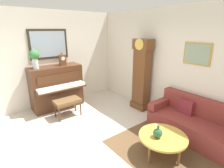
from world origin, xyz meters
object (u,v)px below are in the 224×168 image
coffee_table (163,137)px  mantel_clock (62,59)px  grandfather_clock (141,77)px  flower_vase (35,57)px  green_jug (158,133)px  piano (57,87)px  couch (195,124)px  piano_bench (67,102)px

coffee_table → mantel_clock: size_ratio=2.32×
grandfather_clock → flower_vase: grandfather_clock is taller
mantel_clock → green_jug: (3.22, 0.37, -0.94)m
piano → couch: bearing=27.9°
piano → piano_bench: (0.75, -0.02, -0.23)m
piano_bench → coffee_table: 2.61m
coffee_table → flower_vase: flower_vase is taller
coffee_table → green_jug: size_ratio=3.67×
coffee_table → green_jug: (-0.03, -0.12, 0.12)m
grandfather_clock → couch: bearing=-4.4°
couch → piano: bearing=-152.1°
grandfather_clock → green_jug: 2.12m
coffee_table → mantel_clock: (-3.25, -0.48, 1.05)m
coffee_table → mantel_clock: mantel_clock is taller
piano_bench → couch: size_ratio=0.37×
grandfather_clock → couch: (1.73, -0.13, -0.65)m
piano → piano_bench: bearing=-1.8°
piano_bench → green_jug: bearing=14.4°
flower_vase → green_jug: 3.57m
couch → mantel_clock: mantel_clock is taller
couch → green_jug: bearing=-95.5°
coffee_table → green_jug: 0.17m
grandfather_clock → piano_bench: bearing=-113.7°
coffee_table → couch: bearing=85.7°
coffee_table → flower_vase: (-3.25, -1.24, 1.20)m
couch → piano_bench: bearing=-145.3°
piano_bench → couch: couch is taller
grandfather_clock → mantel_clock: (-1.59, -1.65, 0.46)m
green_jug → coffee_table: bearing=74.0°
piano_bench → grandfather_clock: 2.17m
piano → grandfather_clock: 2.50m
grandfather_clock → coffee_table: size_ratio=2.31×
green_jug → grandfather_clock: bearing=141.6°
coffee_table → piano_bench: bearing=-163.2°
piano → coffee_table: size_ratio=1.64×
piano → mantel_clock: size_ratio=3.79×
piano_bench → green_jug: 2.55m
piano → piano_bench: 0.79m
coffee_table → grandfather_clock: bearing=144.9°
piano → grandfather_clock: size_ratio=0.71×
couch → flower_vase: (-3.33, -2.27, 1.26)m
piano_bench → mantel_clock: size_ratio=1.84×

